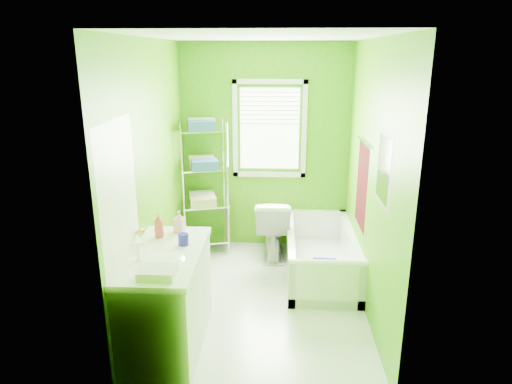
# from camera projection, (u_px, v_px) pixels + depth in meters

# --- Properties ---
(ground) EXTENTS (2.90, 2.90, 0.00)m
(ground) POSITION_uv_depth(u_px,v_px,m) (260.00, 298.00, 4.78)
(ground) COLOR silver
(ground) RESTS_ON ground
(room_envelope) EXTENTS (2.14, 2.94, 2.62)m
(room_envelope) POSITION_uv_depth(u_px,v_px,m) (261.00, 154.00, 4.32)
(room_envelope) COLOR #408C06
(room_envelope) RESTS_ON ground
(window) EXTENTS (0.92, 0.05, 1.22)m
(window) POSITION_uv_depth(u_px,v_px,m) (270.00, 124.00, 5.66)
(window) COLOR white
(window) RESTS_ON ground
(door) EXTENTS (0.09, 0.80, 2.00)m
(door) POSITION_uv_depth(u_px,v_px,m) (124.00, 247.00, 3.58)
(door) COLOR white
(door) RESTS_ON ground
(right_wall_decor) EXTENTS (0.04, 1.48, 1.17)m
(right_wall_decor) POSITION_uv_depth(u_px,v_px,m) (370.00, 179.00, 4.32)
(right_wall_decor) COLOR #3E0709
(right_wall_decor) RESTS_ON ground
(bathtub) EXTENTS (0.77, 1.64, 0.53)m
(bathtub) POSITION_uv_depth(u_px,v_px,m) (320.00, 260.00, 5.26)
(bathtub) COLOR white
(bathtub) RESTS_ON ground
(toilet) EXTENTS (0.45, 0.76, 0.77)m
(toilet) POSITION_uv_depth(u_px,v_px,m) (272.00, 227.00, 5.68)
(toilet) COLOR white
(toilet) RESTS_ON ground
(vanity) EXTENTS (0.60, 1.18, 1.11)m
(vanity) POSITION_uv_depth(u_px,v_px,m) (167.00, 297.00, 3.88)
(vanity) COLOR silver
(vanity) RESTS_ON ground
(wire_shelf_unit) EXTENTS (0.63, 0.52, 1.70)m
(wire_shelf_unit) POSITION_uv_depth(u_px,v_px,m) (204.00, 173.00, 5.64)
(wire_shelf_unit) COLOR silver
(wire_shelf_unit) RESTS_ON ground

